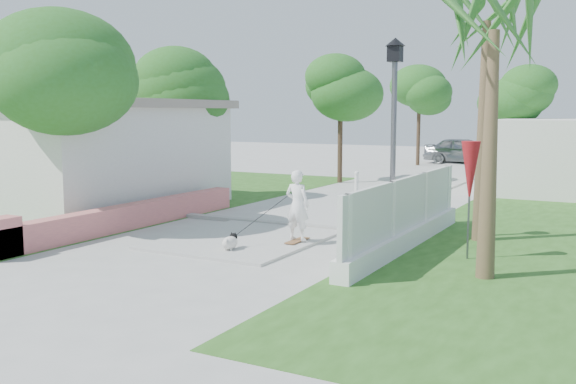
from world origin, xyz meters
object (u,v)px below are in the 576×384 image
Objects in this scene: street_lamp at (394,132)px; bollard at (356,188)px; dog at (230,242)px; skateboarder at (275,212)px; parked_car at (464,151)px; patio_umbrella at (470,173)px.

street_lamp is 5.56m from bollard.
street_lamp is 7.89× the size of dog.
skateboarder is 0.37× the size of parked_car.
street_lamp is at bearing 34.40° from dog.
street_lamp is 4.28m from dog.
parked_car is (-1.18, 25.24, 0.53)m from dog.
bollard is 0.47× the size of patio_umbrella.
bollard is at bearing 129.91° from patio_umbrella.
bollard is at bearing 120.96° from street_lamp.
street_lamp is 2.74× the size of skateboarder.
street_lamp is 1.02× the size of parked_car.
street_lamp is at bearing -59.04° from bollard.
parked_car is at bearing 80.37° from dog.
bollard is 0.25× the size of parked_car.
patio_umbrella reaches higher than skateboarder.
street_lamp reaches higher than parked_car.
patio_umbrella is at bearing -162.61° from parked_car.
patio_umbrella is (1.90, -1.00, -0.74)m from street_lamp.
bollard reaches higher than dog.
skateboarder reaches higher than dog.
parked_car is (-5.59, 23.57, -0.94)m from patio_umbrella.
patio_umbrella reaches higher than dog.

